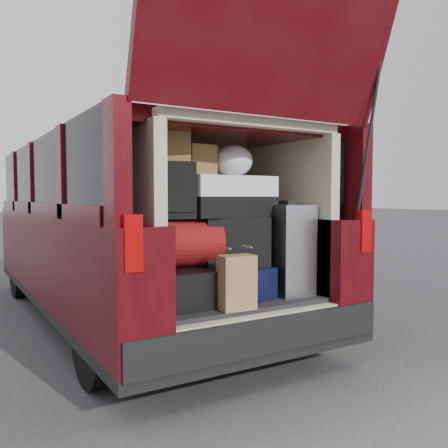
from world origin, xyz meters
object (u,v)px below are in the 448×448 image
Objects in this scene: navy_hardshell at (231,282)px; red_duffel at (182,243)px; black_hardshell at (174,286)px; twotone_duffel at (228,197)px; backpack at (174,190)px; kraft_bag at (237,282)px; black_soft_case at (232,241)px; silver_roller at (284,249)px.

red_duffel reaches higher than navy_hardshell.
black_hardshell is 0.93× the size of twotone_duffel.
navy_hardshell is 1.36× the size of backpack.
black_hardshell is at bearing 92.14° from backpack.
backpack is (-0.43, 0.02, 0.64)m from navy_hardshell.
black_hardshell is 0.45m from kraft_bag.
black_soft_case is (0.45, -0.01, 0.27)m from black_hardshell.
black_hardshell is 1.75× the size of kraft_bag.
silver_roller is 1.35× the size of black_soft_case.
navy_hardshell is (0.43, -0.04, -0.01)m from black_hardshell.
black_hardshell is at bearing 163.59° from navy_hardshell.
black_soft_case reaches higher than red_duffel.
silver_roller reaches higher than black_soft_case.
navy_hardshell is 1.47× the size of kraft_bag.
backpack reaches higher than twotone_duffel.
kraft_bag is (0.27, -0.35, 0.05)m from black_hardshell.
twotone_duffel reaches higher than silver_roller.
silver_roller is 0.42m from black_soft_case.
red_duffel is at bearing 176.95° from silver_roller.
black_hardshell reaches higher than navy_hardshell.
twotone_duffel is (0.17, 0.38, 0.54)m from kraft_bag.
black_hardshell is 0.43m from navy_hardshell.
backpack is at bearing 179.35° from silver_roller.
twotone_duffel is at bearing 17.94° from backpack.
black_soft_case reaches higher than navy_hardshell.
black_hardshell is 0.29m from red_duffel.
kraft_bag is at bearing -52.72° from black_hardshell.
navy_hardshell is at bearing -105.00° from twotone_duffel.
silver_roller is 1.90× the size of kraft_bag.
backpack is 0.45m from twotone_duffel.
twotone_duffel is at bearing 3.18° from black_hardshell.
black_hardshell is 0.63m from backpack.
black_hardshell is at bearing -174.32° from black_soft_case.
silver_roller is 0.81m from red_duffel.
backpack reaches higher than black_hardshell.
black_hardshell is 1.19× the size of navy_hardshell.
red_duffel is at bearing 161.66° from navy_hardshell.
kraft_bag reaches higher than navy_hardshell.
black_soft_case is at bearing -79.96° from twotone_duffel.
navy_hardshell is at bearing -2.26° from red_duffel.
red_duffel is 0.36m from backpack.
black_hardshell is at bearing -169.01° from red_duffel.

